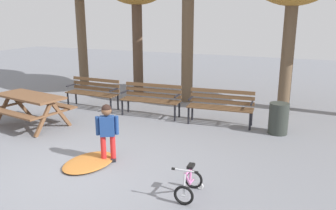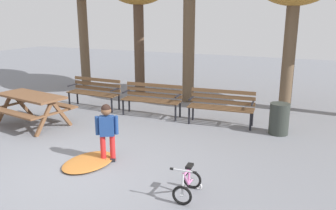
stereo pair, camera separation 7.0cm
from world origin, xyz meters
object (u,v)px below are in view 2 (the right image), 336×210
Objects in this scene: park_bench_left at (152,97)px; park_bench_right at (221,104)px; child_standing at (107,128)px; trash_bin at (279,119)px; kids_bicycle at (187,184)px; park_bench_far_left at (95,90)px; picnic_table at (31,102)px.

park_bench_right is (1.90, 0.01, 0.00)m from park_bench_left.
child_standing reaches higher than park_bench_left.
kids_bicycle is at bearing -104.74° from trash_bin.
park_bench_left is at bearing -1.65° from park_bench_far_left.
park_bench_far_left is 1.89m from park_bench_left.
park_bench_far_left is at bearing 178.35° from park_bench_left.
picnic_table is 2.05m from park_bench_far_left.
park_bench_far_left is at bearing 179.26° from park_bench_right.
park_bench_far_left and park_bench_right have the same top height.
picnic_table is at bearing -139.81° from park_bench_left.
park_bench_right is at bearing 0.16° from park_bench_left.
kids_bicycle is 0.81× the size of trash_bin.
trash_bin is (5.61, 1.79, -0.23)m from picnic_table.
child_standing is at bearing -79.20° from park_bench_left.
picnic_table is 2.79× the size of trash_bin.
park_bench_right is 2.82× the size of kids_bicycle.
child_standing is at bearing -20.13° from picnic_table.
trash_bin is at bearing 75.26° from kids_bicycle.
park_bench_right is at bearing -0.74° from park_bench_far_left.
park_bench_far_left is at bearing 78.20° from picnic_table.
picnic_table is 4.64m from park_bench_right.
park_bench_left is 3.30m from trash_bin.
kids_bicycle is at bearing -19.53° from picnic_table.
kids_bicycle is 3.58m from trash_bin.
park_bench_left is 2.27× the size of trash_bin.
park_bench_right is 3.30m from child_standing.
trash_bin is at bearing 46.29° from child_standing.
trash_bin is at bearing -2.85° from park_bench_left.
kids_bicycle is at bearing -56.61° from park_bench_left.
picnic_table is 1.82× the size of child_standing.
child_standing reaches higher than park_bench_far_left.
park_bench_far_left is 1.47× the size of child_standing.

